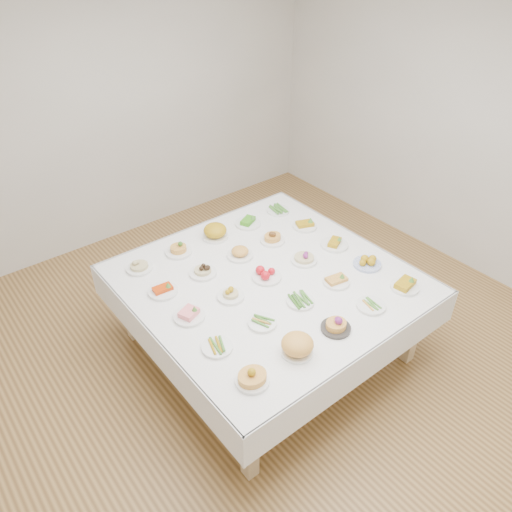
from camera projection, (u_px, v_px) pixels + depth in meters
room_envelope at (265, 152)px, 3.21m from camera, size 5.02×5.02×2.81m
display_table at (268, 285)px, 3.93m from camera, size 2.05×2.05×0.75m
dish_0 at (252, 374)px, 3.00m from camera, size 0.21×0.21×0.14m
dish_1 at (297, 346)px, 3.20m from camera, size 0.21×0.21×0.14m
dish_2 at (336, 324)px, 3.39m from camera, size 0.20×0.20×0.11m
dish_3 at (371, 305)px, 3.60m from camera, size 0.21×0.21×0.05m
dish_4 at (405, 284)px, 3.76m from camera, size 0.21×0.21×0.10m
dish_5 at (217, 346)px, 3.26m from camera, size 0.20×0.20×0.05m
dish_6 at (262, 322)px, 3.45m from camera, size 0.20×0.20×0.05m
dish_7 at (300, 301)px, 3.64m from camera, size 0.20×0.20×0.05m
dish_8 at (336, 279)px, 3.82m from camera, size 0.20×0.20×0.09m
dish_9 at (368, 261)px, 4.00m from camera, size 0.22×0.22×0.10m
dish_10 at (189, 313)px, 3.50m from camera, size 0.22×0.22×0.09m
dish_11 at (231, 293)px, 3.67m from camera, size 0.20×0.20×0.10m
dish_12 at (267, 273)px, 3.86m from camera, size 0.23×0.23×0.10m
dish_13 at (304, 256)px, 4.04m from camera, size 0.21×0.21×0.11m
dish_14 at (334, 243)px, 4.24m from camera, size 0.23×0.23×0.09m
dish_15 at (163, 288)px, 3.72m from camera, size 0.22×0.22×0.10m
dish_16 at (203, 269)px, 3.90m from camera, size 0.21×0.21×0.11m
dish_17 at (240, 252)px, 4.10m from camera, size 0.21×0.21×0.11m
dish_18 at (273, 236)px, 4.28m from camera, size 0.21×0.21×0.12m
dish_19 at (305, 223)px, 4.47m from camera, size 0.22×0.22×0.11m
dish_20 at (139, 265)px, 3.95m from camera, size 0.21×0.21×0.11m
dish_21 at (178, 248)px, 4.14m from camera, size 0.22×0.22×0.12m
dish_22 at (215, 231)px, 4.32m from camera, size 0.22×0.22×0.14m
dish_23 at (248, 221)px, 4.51m from camera, size 0.23×0.23×0.10m
dish_24 at (278, 210)px, 4.71m from camera, size 0.21×0.21×0.05m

